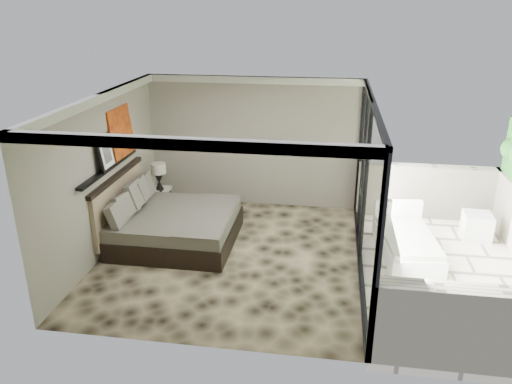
# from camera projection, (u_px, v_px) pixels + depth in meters

# --- Properties ---
(floor) EXTENTS (5.00, 5.00, 0.00)m
(floor) POSITION_uv_depth(u_px,v_px,m) (231.00, 256.00, 8.86)
(floor) COLOR black
(floor) RESTS_ON ground
(ceiling) EXTENTS (4.50, 5.00, 0.02)m
(ceiling) POSITION_uv_depth(u_px,v_px,m) (228.00, 99.00, 7.86)
(ceiling) COLOR silver
(ceiling) RESTS_ON back_wall
(back_wall) EXTENTS (4.50, 0.02, 2.80)m
(back_wall) POSITION_uv_depth(u_px,v_px,m) (253.00, 143.00, 10.65)
(back_wall) COLOR gray
(back_wall) RESTS_ON floor
(left_wall) EXTENTS (0.02, 5.00, 2.80)m
(left_wall) POSITION_uv_depth(u_px,v_px,m) (104.00, 175.00, 8.68)
(left_wall) COLOR gray
(left_wall) RESTS_ON floor
(glass_wall) EXTENTS (0.08, 5.00, 2.80)m
(glass_wall) POSITION_uv_depth(u_px,v_px,m) (367.00, 189.00, 8.04)
(glass_wall) COLOR white
(glass_wall) RESTS_ON floor
(terrace_slab) EXTENTS (3.00, 5.00, 0.12)m
(terrace_slab) POSITION_uv_depth(u_px,v_px,m) (451.00, 275.00, 8.35)
(terrace_slab) COLOR silver
(terrace_slab) RESTS_ON ground
(picture_ledge) EXTENTS (0.12, 2.20, 0.05)m
(picture_ledge) POSITION_uv_depth(u_px,v_px,m) (109.00, 168.00, 8.73)
(picture_ledge) COLOR black
(picture_ledge) RESTS_ON left_wall
(bed) EXTENTS (2.20, 2.13, 1.22)m
(bed) POSITION_uv_depth(u_px,v_px,m) (171.00, 224.00, 9.27)
(bed) COLOR black
(bed) RESTS_ON floor
(nightstand) EXTENTS (0.61, 0.61, 0.46)m
(nightstand) POSITION_uv_depth(u_px,v_px,m) (159.00, 202.00, 10.63)
(nightstand) COLOR black
(nightstand) RESTS_ON floor
(table_lamp) EXTENTS (0.31, 0.31, 0.57)m
(table_lamp) POSITION_uv_depth(u_px,v_px,m) (159.00, 173.00, 10.38)
(table_lamp) COLOR black
(table_lamp) RESTS_ON nightstand
(abstract_canvas) EXTENTS (0.13, 0.90, 0.90)m
(abstract_canvas) POSITION_uv_depth(u_px,v_px,m) (121.00, 132.00, 9.19)
(abstract_canvas) COLOR #B85B0F
(abstract_canvas) RESTS_ON picture_ledge
(framed_print) EXTENTS (0.11, 0.50, 0.60)m
(framed_print) POSITION_uv_depth(u_px,v_px,m) (106.00, 153.00, 8.47)
(framed_print) COLOR black
(framed_print) RESTS_ON picture_ledge
(ottoman) EXTENTS (0.53, 0.53, 0.51)m
(ottoman) POSITION_uv_depth(u_px,v_px,m) (477.00, 226.00, 9.41)
(ottoman) COLOR silver
(ottoman) RESTS_ON terrace_slab
(lounger) EXTENTS (1.09, 1.88, 0.70)m
(lounger) POSITION_uv_depth(u_px,v_px,m) (406.00, 242.00, 8.90)
(lounger) COLOR white
(lounger) RESTS_ON terrace_slab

